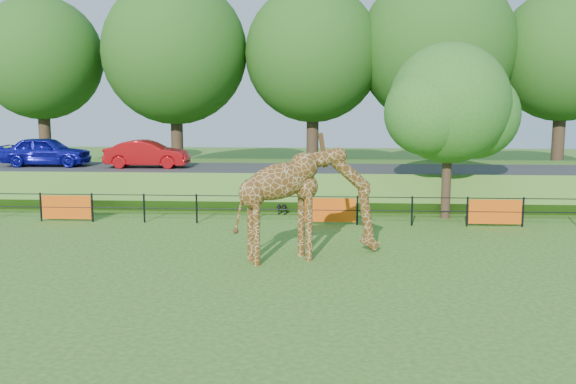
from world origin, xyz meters
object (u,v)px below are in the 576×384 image
car_red (147,154)px  giraffe (310,203)px  car_blue (46,151)px  visitor (281,197)px  tree_east (451,108)px

car_red → giraffe: bearing=-145.4°
car_blue → visitor: 12.52m
car_red → visitor: bearing=-122.8°
car_blue → tree_east: bearing=-106.0°
car_blue → car_red: 5.01m
giraffe → tree_east: (5.22, 6.63, 2.66)m
car_red → visitor: 7.91m
car_red → visitor: car_red is taller
car_red → visitor: (6.62, -4.11, -1.35)m
giraffe → car_blue: bearing=114.0°
tree_east → car_blue: bearing=165.1°
car_blue → tree_east: (18.17, -4.82, 2.16)m
giraffe → car_red: bearing=101.0°
car_blue → visitor: size_ratio=2.93×
visitor → car_red: bearing=-25.7°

